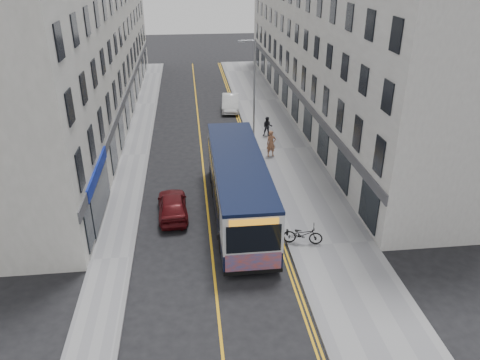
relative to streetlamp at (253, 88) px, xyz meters
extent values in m
plane|color=black|center=(-4.17, -14.00, -4.38)|extent=(140.00, 140.00, 0.00)
cube|color=gray|center=(2.08, -2.00, -4.32)|extent=(4.50, 64.00, 0.12)
cube|color=gray|center=(-9.17, -2.00, -4.32)|extent=(2.00, 64.00, 0.12)
cube|color=slate|center=(-0.17, -2.00, -4.32)|extent=(0.18, 64.00, 0.13)
cube|color=slate|center=(-8.17, -2.00, -4.32)|extent=(0.18, 64.00, 0.13)
cube|color=gold|center=(-4.17, -2.00, -4.38)|extent=(0.12, 64.00, 0.01)
cube|color=gold|center=(-0.62, -2.00, -4.38)|extent=(0.10, 64.00, 0.01)
cube|color=gold|center=(-0.42, -2.00, -4.38)|extent=(0.10, 64.00, 0.01)
cube|color=silver|center=(7.33, 7.00, 2.12)|extent=(6.00, 46.00, 13.00)
cube|color=silver|center=(-13.17, 7.00, 2.12)|extent=(6.00, 46.00, 13.00)
cylinder|color=#95989E|center=(0.08, 0.00, -0.38)|extent=(0.14, 0.14, 8.00)
cylinder|color=#95989E|center=(-0.42, 0.00, 3.52)|extent=(1.00, 0.08, 0.08)
cube|color=#95989E|center=(-0.92, 0.00, 3.47)|extent=(0.50, 0.18, 0.12)
cube|color=black|center=(-2.40, -11.50, -3.50)|extent=(2.75, 12.08, 0.99)
cube|color=silver|center=(-2.40, -11.50, -2.02)|extent=(2.75, 12.08, 1.98)
cube|color=black|center=(-2.40, -11.50, -0.95)|extent=(2.77, 12.08, 0.18)
cube|color=black|center=(-3.79, -10.84, -2.24)|extent=(0.04, 9.44, 1.26)
cube|color=black|center=(-1.01, -10.84, -2.24)|extent=(0.04, 9.44, 1.26)
cube|color=black|center=(-2.40, -17.56, -2.13)|extent=(2.47, 0.04, 1.37)
cube|color=#E04112|center=(-2.40, -17.56, -3.45)|extent=(2.58, 0.04, 1.04)
cube|color=orange|center=(-2.40, -17.57, -1.25)|extent=(2.20, 0.04, 0.31)
cylinder|color=black|center=(-3.64, -15.12, -3.83)|extent=(0.31, 1.10, 1.10)
cylinder|color=black|center=(-1.16, -15.12, -3.83)|extent=(0.31, 1.10, 1.10)
cylinder|color=black|center=(-3.64, -9.08, -3.83)|extent=(0.31, 1.10, 1.10)
cylinder|color=black|center=(-1.16, -9.08, -3.83)|extent=(0.31, 1.10, 1.10)
cylinder|color=black|center=(-3.64, -7.10, -3.83)|extent=(0.31, 1.10, 1.10)
cylinder|color=black|center=(-1.16, -7.10, -3.83)|extent=(0.31, 1.10, 1.10)
imported|color=black|center=(0.52, -14.99, -3.73)|extent=(2.15, 1.16, 1.07)
imported|color=#9A6346|center=(0.89, -3.40, -3.28)|extent=(0.78, 0.58, 1.96)
imported|color=black|center=(1.33, 0.78, -3.45)|extent=(0.88, 0.74, 1.62)
imported|color=white|center=(-0.97, 8.50, -3.65)|extent=(2.01, 4.59, 1.47)
imported|color=#540E11|center=(-6.17, -11.17, -3.69)|extent=(1.86, 4.17, 1.39)
camera|label=1|loc=(-4.98, -34.83, 9.28)|focal=35.00mm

